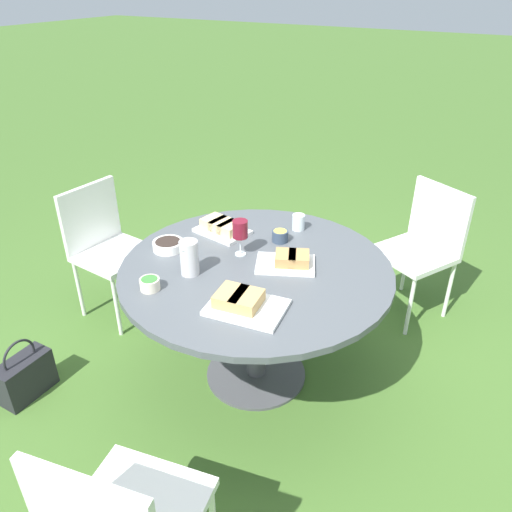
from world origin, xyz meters
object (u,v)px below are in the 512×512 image
Objects in this scene: dining_table at (256,283)px; chair_near_left at (105,241)px; chair_far_back at (423,241)px; water_pitcher at (189,258)px; handbag at (25,376)px; wine_glass at (240,230)px.

dining_table is 1.21m from chair_near_left.
water_pitcher reaches higher than chair_far_back.
chair_near_left is at bearing -168.98° from handbag.
chair_near_left is 2.09m from chair_far_back.
chair_far_back reaches higher than dining_table.
chair_near_left is at bearing -92.01° from wine_glass.
water_pitcher is at bearing 124.51° from handbag.
dining_table is 1.59× the size of chair_far_back.
chair_near_left is 4.86× the size of water_pitcher.
chair_far_back is at bearing 151.49° from dining_table.
water_pitcher is (1.37, -0.87, 0.31)m from chair_far_back.
wine_glass is (-0.07, -0.13, 0.25)m from dining_table.
dining_table is at bearing 85.10° from chair_near_left.
chair_far_back is 1.65m from water_pitcher.
water_pitcher reaches higher than chair_near_left.
water_pitcher is at bearing 70.87° from chair_near_left.
chair_near_left reaches higher than handbag.
dining_table reaches higher than handbag.
wine_glass reaches higher than chair_far_back.
wine_glass is (-0.29, 0.12, 0.05)m from water_pitcher.
wine_glass is 0.54× the size of handbag.
handbag is (0.76, -1.03, -0.51)m from dining_table.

